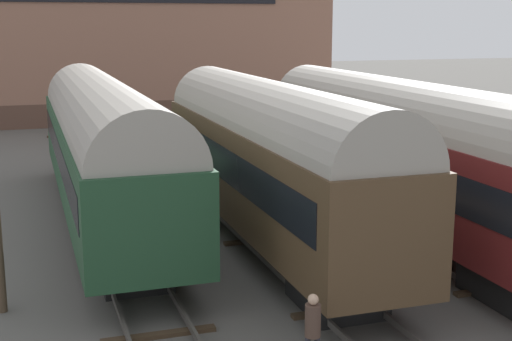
# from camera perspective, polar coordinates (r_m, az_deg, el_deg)

# --- Properties ---
(ground_plane) EXTENTS (200.00, 200.00, 0.00)m
(ground_plane) POSITION_cam_1_polar(r_m,az_deg,el_deg) (20.42, 3.30, -8.10)
(ground_plane) COLOR #56544F
(track_left) EXTENTS (2.60, 60.00, 0.26)m
(track_left) POSITION_cam_1_polar(r_m,az_deg,el_deg) (19.27, -9.44, -9.04)
(track_left) COLOR #4C4742
(track_left) RESTS_ON ground
(track_middle) EXTENTS (2.60, 60.00, 0.26)m
(track_middle) POSITION_cam_1_polar(r_m,az_deg,el_deg) (20.37, 3.30, -7.73)
(track_middle) COLOR #4C4742
(track_middle) RESTS_ON ground
(track_right) EXTENTS (2.60, 60.00, 0.26)m
(track_right) POSITION_cam_1_polar(r_m,az_deg,el_deg) (22.35, 14.20, -6.30)
(track_right) COLOR #4C4742
(track_right) RESTS_ON ground
(train_car_green) EXTENTS (3.13, 18.74, 5.09)m
(train_car_green) POSITION_cam_1_polar(r_m,az_deg,el_deg) (25.06, -12.05, 2.19)
(train_car_green) COLOR black
(train_car_green) RESTS_ON ground
(train_car_maroon) EXTENTS (2.92, 17.33, 5.16)m
(train_car_maroon) POSITION_cam_1_polar(r_m,az_deg,el_deg) (23.36, 11.89, 1.69)
(train_car_maroon) COLOR black
(train_car_maroon) RESTS_ON ground
(train_car_brown) EXTENTS (2.94, 15.45, 5.22)m
(train_car_brown) POSITION_cam_1_polar(r_m,az_deg,el_deg) (21.80, 1.10, 1.30)
(train_car_brown) COLOR black
(train_car_brown) RESTS_ON ground
(station_platform) EXTENTS (3.18, 10.27, 0.97)m
(station_platform) POSITION_cam_1_polar(r_m,az_deg,el_deg) (25.00, 18.00, -2.81)
(station_platform) COLOR #8C704C
(station_platform) RESTS_ON ground
(bench) EXTENTS (1.40, 0.40, 0.91)m
(bench) POSITION_cam_1_polar(r_m,az_deg,el_deg) (27.11, 15.71, -0.32)
(bench) COLOR #2D4C33
(bench) RESTS_ON station_platform
(person_worker) EXTENTS (0.32, 0.32, 1.70)m
(person_worker) POSITION_cam_1_polar(r_m,az_deg,el_deg) (14.53, 4.56, -12.32)
(person_worker) COLOR #282833
(person_worker) RESTS_ON ground
(warehouse_building) EXTENTS (29.91, 10.85, 15.95)m
(warehouse_building) POSITION_cam_1_polar(r_m,az_deg,el_deg) (54.68, -11.11, 12.69)
(warehouse_building) COLOR brown
(warehouse_building) RESTS_ON ground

